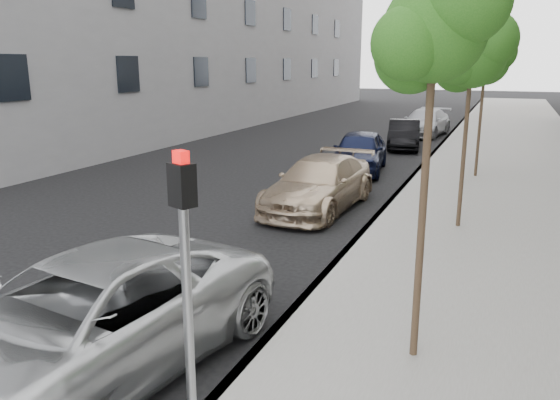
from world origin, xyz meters
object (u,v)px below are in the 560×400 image
Objects in this scene: tree_far at (486,61)px; sedan_black at (404,134)px; tree_near at (437,31)px; sedan_blue at (359,151)px; tree_mid at (473,54)px; suv at (319,184)px; sedan_rear at (425,123)px; minivan at (83,322)px; signal_pole at (186,265)px.

tree_far is 7.93m from sedan_black.
sedan_blue is at bearing 107.92° from tree_near.
tree_mid is (0.00, 6.50, -0.17)m from tree_near.
sedan_rear is at bearing 92.03° from suv.
minivan is (-3.87, -14.99, -3.23)m from tree_far.
tree_near is 24.84m from sedan_rear.
sedan_rear is (0.75, 11.45, -0.03)m from sedan_blue.
sedan_blue is (-4.17, 12.88, -3.58)m from tree_near.
minivan is at bearing -87.00° from suv.
suv is 12.01m from sedan_black.
tree_near reaches higher than minivan.
minivan is 21.19m from sedan_black.
sedan_black is (-3.65, 12.70, -3.51)m from tree_mid.
suv reaches higher than sedan_black.
tree_mid is 1.01× the size of suv.
tree_near reaches higher than tree_far.
sedan_black is (-1.72, 21.77, -1.39)m from signal_pole.
tree_far is 1.18× the size of sedan_black.
sedan_rear is at bearing 106.79° from tree_far.
tree_near is at bearing -75.64° from sedan_rear.
tree_near is 13.00m from tree_far.
tree_near reaches higher than sedan_blue.
tree_far is 15.81m from minivan.
tree_near is 0.88× the size of minivan.
suv is (-3.82, -5.81, -3.30)m from tree_far.
tree_far reaches higher than minivan.
tree_mid is 1.62× the size of signal_pole.
sedan_black is at bearing 106.03° from tree_mid.
signal_pole reaches higher than minivan.
sedan_rear reaches higher than sedan_black.
tree_far is 15.81m from signal_pole.
suv is (-1.89, 9.76, -1.34)m from signal_pole.
signal_pole is 10.03m from suv.
tree_near is 1.00× the size of sedan_rear.
suv is at bearing -84.97° from sedan_rear.
tree_near reaches higher than signal_pole.
signal_pole is 0.75× the size of sedan_black.
suv is (0.06, 9.18, -0.07)m from minivan.
suv is at bearing -100.05° from sedan_black.
signal_pole is at bearing -89.18° from sedan_blue.
signal_pole is 0.61× the size of sedan_rear.
suv is at bearing -123.31° from tree_far.
suv is at bearing -93.93° from sedan_blue.
tree_mid is 0.87× the size of minivan.
sedan_rear is (0.46, 26.32, -0.06)m from minivan.
sedan_black is 0.81× the size of sedan_rear.
minivan is at bearing -114.54° from tree_mid.
tree_far is at bearing 90.00° from tree_mid.
tree_far is 5.29m from sedan_blue.
tree_mid reaches higher than sedan_blue.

